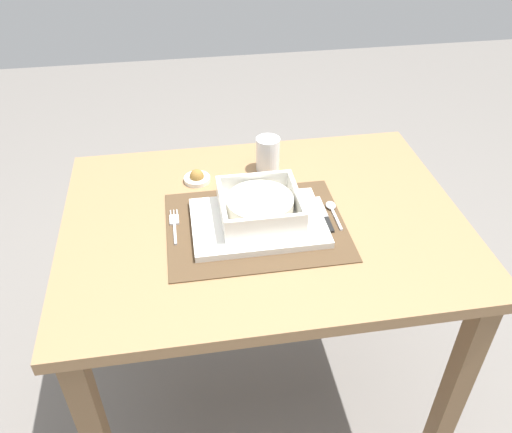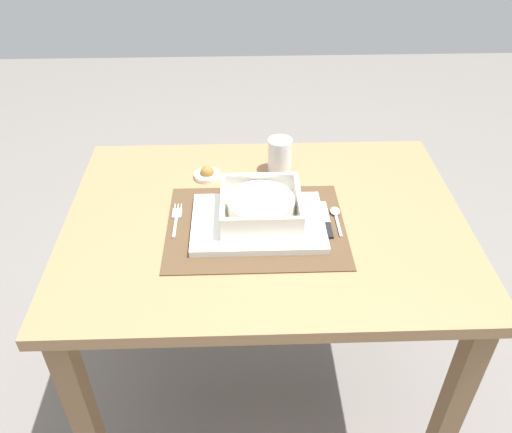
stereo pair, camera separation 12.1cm
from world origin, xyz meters
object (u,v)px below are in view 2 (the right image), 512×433
(spoon, at_px, (336,214))
(condiment_saucer, at_px, (207,174))
(dining_table, at_px, (265,252))
(porridge_bowl, at_px, (261,207))
(butter_knife, at_px, (327,222))
(bread_knife, at_px, (321,230))
(fork, at_px, (177,217))
(drinking_glass, at_px, (280,156))

(spoon, bearing_deg, condiment_saucer, 154.19)
(dining_table, height_order, porridge_bowl, porridge_bowl)
(dining_table, height_order, condiment_saucer, condiment_saucer)
(butter_knife, xyz_separation_m, bread_knife, (-0.02, -0.03, -0.00))
(dining_table, relative_size, porridge_bowl, 5.17)
(fork, bearing_deg, spoon, -1.51)
(fork, relative_size, butter_knife, 0.93)
(dining_table, xyz_separation_m, fork, (-0.21, 0.00, 0.11))
(porridge_bowl, bearing_deg, condiment_saucer, 124.55)
(drinking_glass, relative_size, condiment_saucer, 1.35)
(bread_knife, bearing_deg, condiment_saucer, 136.16)
(fork, height_order, drinking_glass, drinking_glass)
(condiment_saucer, bearing_deg, spoon, -30.14)
(dining_table, xyz_separation_m, bread_knife, (0.13, -0.06, 0.11))
(spoon, distance_m, condiment_saucer, 0.36)
(spoon, relative_size, drinking_glass, 1.18)
(dining_table, bearing_deg, porridge_bowl, -130.76)
(porridge_bowl, relative_size, spoon, 1.69)
(butter_knife, distance_m, drinking_glass, 0.26)
(fork, xyz_separation_m, condiment_saucer, (0.07, 0.18, 0.00))
(porridge_bowl, distance_m, spoon, 0.18)
(fork, distance_m, butter_knife, 0.36)
(spoon, xyz_separation_m, butter_knife, (-0.02, -0.03, -0.00))
(drinking_glass, bearing_deg, spoon, -60.39)
(bread_knife, bearing_deg, dining_table, 152.79)
(spoon, relative_size, butter_knife, 0.79)
(spoon, height_order, bread_knife, spoon)
(spoon, height_order, butter_knife, spoon)
(spoon, bearing_deg, fork, -176.07)
(fork, xyz_separation_m, bread_knife, (0.34, -0.06, 0.00))
(dining_table, relative_size, butter_knife, 6.86)
(butter_knife, bearing_deg, spoon, 51.06)
(porridge_bowl, xyz_separation_m, fork, (-0.20, 0.02, -0.04))
(porridge_bowl, distance_m, drinking_glass, 0.23)
(spoon, distance_m, bread_knife, 0.07)
(porridge_bowl, bearing_deg, fork, 175.66)
(fork, height_order, spoon, spoon)
(dining_table, xyz_separation_m, drinking_glass, (0.05, 0.21, 0.15))
(dining_table, relative_size, fork, 7.40)
(fork, bearing_deg, dining_table, -1.50)
(porridge_bowl, height_order, drinking_glass, drinking_glass)
(porridge_bowl, height_order, spoon, porridge_bowl)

